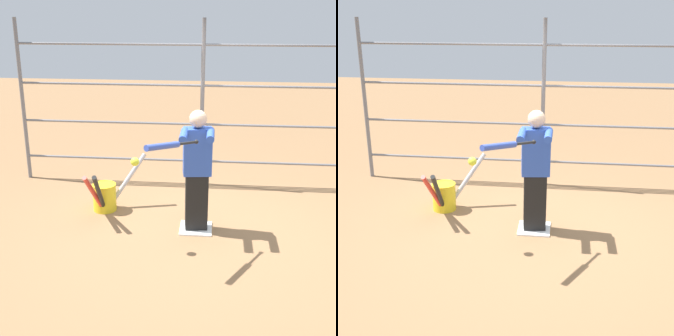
% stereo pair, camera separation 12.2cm
% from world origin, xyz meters
% --- Properties ---
extents(ground_plane, '(24.00, 24.00, 0.00)m').
position_xyz_m(ground_plane, '(0.00, 0.00, 0.00)').
color(ground_plane, olive).
extents(home_plate, '(0.40, 0.40, 0.02)m').
position_xyz_m(home_plate, '(0.00, 0.00, 0.01)').
color(home_plate, white).
rests_on(home_plate, ground).
extents(fence_backstop, '(5.63, 0.06, 2.51)m').
position_xyz_m(fence_backstop, '(0.00, -1.60, 1.25)').
color(fence_backstop, slate).
rests_on(fence_backstop, ground).
extents(batter, '(0.39, 0.54, 1.53)m').
position_xyz_m(batter, '(0.00, 0.02, 0.83)').
color(batter, black).
rests_on(batter, ground).
extents(baseball_bat_swinging, '(0.51, 0.71, 0.17)m').
position_xyz_m(baseball_bat_swinging, '(0.28, 0.82, 1.33)').
color(baseball_bat_swinging, black).
extents(softball_in_flight, '(0.10, 0.10, 0.10)m').
position_xyz_m(softball_in_flight, '(0.66, 0.54, 1.06)').
color(softball_in_flight, yellow).
extents(bat_bucket, '(0.72, 0.99, 0.74)m').
position_xyz_m(bat_bucket, '(1.26, -0.43, 0.23)').
color(bat_bucket, yellow).
rests_on(bat_bucket, ground).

